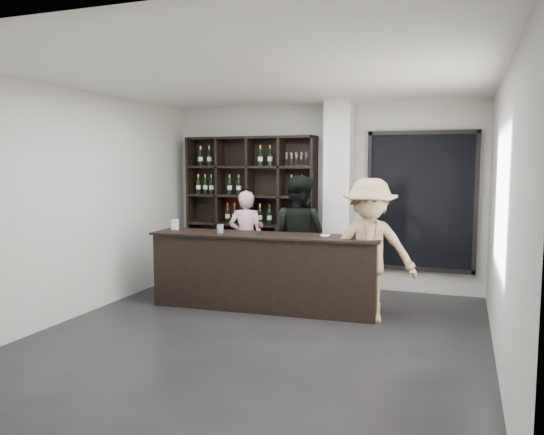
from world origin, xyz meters
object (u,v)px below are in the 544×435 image
at_px(wine_shelf, 250,210).
at_px(taster_pink, 246,239).
at_px(tasting_counter, 264,272).
at_px(customer, 369,250).
at_px(taster_black, 299,237).

distance_m(wine_shelf, taster_pink, 0.53).
height_order(tasting_counter, customer, customer).
bearing_deg(taster_black, tasting_counter, 86.91).
distance_m(tasting_counter, taster_pink, 1.40).
distance_m(tasting_counter, taster_black, 0.88).
xyz_separation_m(wine_shelf, taster_pink, (0.05, -0.31, -0.43)).
relative_size(wine_shelf, customer, 1.34).
bearing_deg(customer, tasting_counter, 167.96).
bearing_deg(taster_pink, taster_black, 148.90).
bearing_deg(tasting_counter, taster_pink, 119.83).
xyz_separation_m(taster_pink, customer, (2.16, -1.21, 0.12)).
bearing_deg(taster_pink, tasting_counter, 114.05).
height_order(taster_pink, customer, customer).
relative_size(taster_black, customer, 1.01).
bearing_deg(taster_pink, wine_shelf, -89.59).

